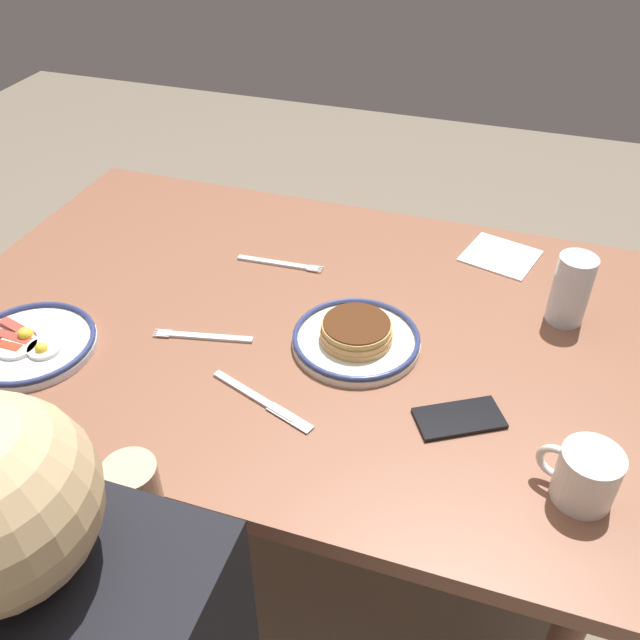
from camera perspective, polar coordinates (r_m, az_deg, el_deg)
name	(u,v)px	position (r m, az deg, el deg)	size (l,w,h in m)	color
ground_plane	(296,536)	(1.91, -1.99, -17.69)	(6.00, 6.00, 0.00)	#736756
dining_table	(289,342)	(1.40, -2.59, -1.83)	(1.39, 0.94, 0.75)	brown
plate_near_main	(356,337)	(1.27, 3.05, -1.42)	(0.24, 0.24, 0.05)	silver
plate_center_pancakes	(30,344)	(1.38, -23.19, -1.87)	(0.24, 0.24, 0.04)	white
coffee_mug	(585,475)	(1.08, 21.36, -12.01)	(0.12, 0.09, 0.09)	white
drinking_glass	(570,293)	(1.39, 20.25, 2.17)	(0.07, 0.07, 0.14)	silver
cell_phone	(459,418)	(1.16, 11.60, -8.08)	(0.14, 0.07, 0.01)	black
paper_napkin	(500,256)	(1.58, 14.89, 5.22)	(0.15, 0.14, 0.00)	white
fork_near	(202,336)	(1.32, -9.83, -1.37)	(0.19, 0.06, 0.01)	silver
fork_far	(280,264)	(1.50, -3.40, 4.75)	(0.19, 0.03, 0.01)	silver
butter_knife	(261,400)	(1.17, -4.95, -6.73)	(0.21, 0.09, 0.01)	silver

